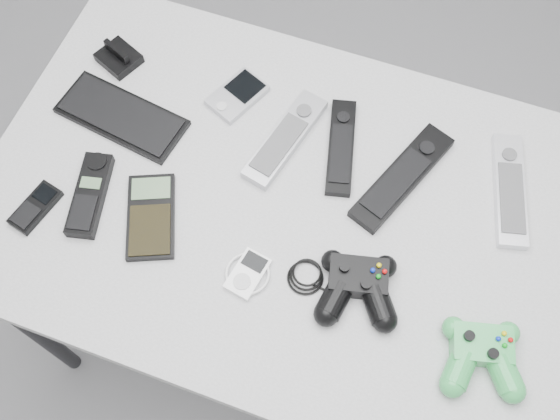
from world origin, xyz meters
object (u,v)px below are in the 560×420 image
(pda_keyboard, at_px, (122,116))
(cordless_handset, at_px, (90,195))
(pda, at_px, (237,95))
(calculator, at_px, (151,216))
(controller_green, at_px, (482,353))
(remote_silver_a, at_px, (285,138))
(mobile_phone, at_px, (35,207))
(controller_black, at_px, (358,285))
(remote_black_b, at_px, (402,177))
(mp3_player, at_px, (248,274))
(desk, at_px, (291,220))
(remote_black_a, at_px, (341,147))
(remote_silver_b, at_px, (510,189))

(pda_keyboard, height_order, cordless_handset, cordless_handset)
(pda, xyz_separation_m, cordless_handset, (-0.18, -0.31, 0.00))
(calculator, distance_m, controller_green, 0.64)
(remote_silver_a, relative_size, mobile_phone, 2.20)
(controller_black, bearing_deg, remote_silver_a, 118.62)
(remote_black_b, relative_size, controller_green, 1.71)
(mp3_player, bearing_deg, cordless_handset, -177.45)
(calculator, xyz_separation_m, controller_black, (0.40, -0.00, 0.02))
(desk, relative_size, mp3_player, 13.72)
(remote_black_a, bearing_deg, cordless_handset, -161.54)
(remote_black_b, bearing_deg, controller_black, -72.58)
(cordless_handset, bearing_deg, remote_black_a, 19.34)
(pda, bearing_deg, remote_silver_a, -3.91)
(controller_green, bearing_deg, remote_silver_b, 78.34)
(pda, distance_m, remote_silver_b, 0.57)
(remote_silver_a, xyz_separation_m, mobile_phone, (-0.39, -0.30, -0.00))
(desk, xyz_separation_m, calculator, (-0.24, -0.12, 0.08))
(pda_keyboard, bearing_deg, controller_black, -10.01)
(remote_silver_a, bearing_deg, controller_black, -34.83)
(mobile_phone, xyz_separation_m, controller_black, (0.61, 0.05, 0.02))
(pda_keyboard, height_order, remote_silver_b, remote_silver_b)
(remote_black_a, height_order, remote_silver_b, remote_silver_b)
(desk, distance_m, calculator, 0.28)
(remote_black_a, distance_m, mobile_phone, 0.59)
(mobile_phone, bearing_deg, controller_black, 18.11)
(desk, distance_m, remote_silver_a, 0.16)
(cordless_handset, relative_size, mp3_player, 1.97)
(desk, relative_size, cordless_handset, 6.95)
(remote_black_b, distance_m, controller_black, 0.24)
(controller_black, height_order, controller_green, controller_black)
(mobile_phone, bearing_deg, pda_keyboard, 88.43)
(controller_black, bearing_deg, remote_black_a, 99.65)
(desk, distance_m, controller_green, 0.44)
(remote_black_b, distance_m, mp3_player, 0.35)
(remote_silver_b, relative_size, controller_black, 0.96)
(desk, xyz_separation_m, mobile_phone, (-0.45, -0.17, 0.08))
(remote_silver_b, xyz_separation_m, calculator, (-0.62, -0.28, -0.00))
(remote_black_a, bearing_deg, controller_black, -80.82)
(pda, xyz_separation_m, remote_silver_b, (0.57, -0.03, 0.00))
(remote_black_b, bearing_deg, pda, -169.51)
(remote_silver_b, height_order, mobile_phone, remote_silver_b)
(mp3_player, bearing_deg, controller_green, 9.60)
(calculator, xyz_separation_m, controller_green, (0.63, -0.05, 0.02))
(mobile_phone, height_order, calculator, same)
(remote_silver_a, relative_size, remote_black_b, 0.89)
(remote_silver_b, bearing_deg, remote_black_a, 168.98)
(mp3_player, bearing_deg, controller_black, 22.09)
(pda, bearing_deg, pda_keyboard, -124.64)
(remote_silver_a, xyz_separation_m, controller_green, (0.45, -0.29, 0.01))
(cordless_handset, relative_size, controller_black, 0.69)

